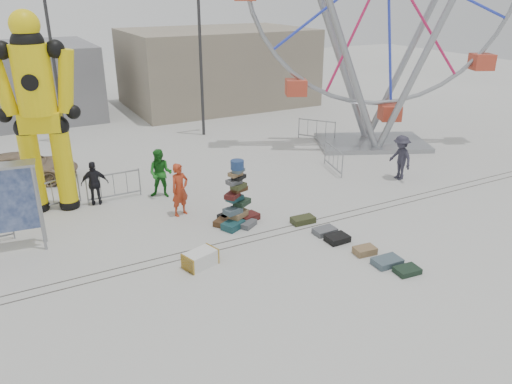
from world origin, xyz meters
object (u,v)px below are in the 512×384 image
pedestrian_black (95,183)px  pedestrian_grey (400,157)px  steamer_trunk (200,259)px  barricade_dummy_c (114,186)px  pedestrian_red (180,190)px  lamp_post_right (202,51)px  lamp_post_left (55,55)px  suitcase_tower (237,206)px  pedestrian_green (161,174)px  crash_test_dummy (38,108)px  parked_suv (25,167)px  barricade_wheel_back (317,130)px  barricade_wheel_front (333,159)px  barricade_dummy_b (53,195)px

pedestrian_black → pedestrian_grey: (11.91, -3.29, 0.11)m
steamer_trunk → barricade_dummy_c: 6.22m
pedestrian_grey → pedestrian_red: bearing=-91.2°
steamer_trunk → lamp_post_right: bearing=49.8°
pedestrian_black → pedestrian_grey: pedestrian_grey is taller
lamp_post_left → pedestrian_black: lamp_post_left is taller
lamp_post_left → suitcase_tower: 13.95m
pedestrian_grey → pedestrian_green: bearing=-102.3°
suitcase_tower → pedestrian_red: suitcase_tower is taller
steamer_trunk → crash_test_dummy: bearing=99.9°
pedestrian_red → parked_suv: 7.80m
barricade_wheel_back → pedestrian_green: bearing=-107.3°
pedestrian_green → parked_suv: pedestrian_green is taller
lamp_post_left → suitcase_tower: bearing=-74.3°
barricade_wheel_back → pedestrian_grey: size_ratio=1.05×
crash_test_dummy → steamer_trunk: size_ratio=7.34×
pedestrian_red → pedestrian_black: (-2.48, 2.35, -0.12)m
pedestrian_red → barricade_dummy_c: bearing=108.9°
lamp_post_left → barricade_wheel_back: 13.74m
barricade_wheel_back → pedestrian_green: pedestrian_green is taller
suitcase_tower → barricade_dummy_c: size_ratio=1.14×
crash_test_dummy → barricade_wheel_back: (13.62, 2.90, -3.23)m
lamp_post_right → suitcase_tower: 12.05m
lamp_post_left → lamp_post_right: bearing=-15.9°
parked_suv → lamp_post_left: bearing=-3.6°
pedestrian_black → parked_suv: bearing=-48.0°
pedestrian_green → barricade_dummy_c: bearing=-165.7°
pedestrian_green → barricade_wheel_front: bearing=27.4°
lamp_post_left → barricade_dummy_b: 9.66m
crash_test_dummy → barricade_wheel_back: 14.30m
suitcase_tower → pedestrian_red: bearing=110.2°
steamer_trunk → lamp_post_left: bearing=78.5°
barricade_dummy_c → barricade_wheel_front: size_ratio=1.00×
barricade_dummy_b → pedestrian_green: bearing=-26.4°
barricade_dummy_c → parked_suv: 4.75m
pedestrian_green → pedestrian_black: (-2.39, 0.43, -0.11)m
pedestrian_grey → barricade_wheel_back: bearing=-177.7°
barricade_wheel_front → pedestrian_green: bearing=99.2°
pedestrian_black → parked_suv: size_ratio=0.40×
barricade_wheel_back → pedestrian_red: bearing=-97.9°
barricade_dummy_b → pedestrian_green: (3.87, -0.79, 0.41)m
barricade_dummy_b → barricade_dummy_c: 2.19m
lamp_post_left → steamer_trunk: (1.41, -15.00, -4.25)m
crash_test_dummy → barricade_dummy_b: size_ratio=3.58×
lamp_post_left → steamer_trunk: bearing=-84.6°
lamp_post_left → pedestrian_red: size_ratio=4.16×
steamer_trunk → pedestrian_green: size_ratio=0.51×
steamer_trunk → pedestrian_green: (0.66, 5.57, 0.73)m
parked_suv → pedestrian_green: bearing=-112.2°
crash_test_dummy → steamer_trunk: crash_test_dummy is taller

